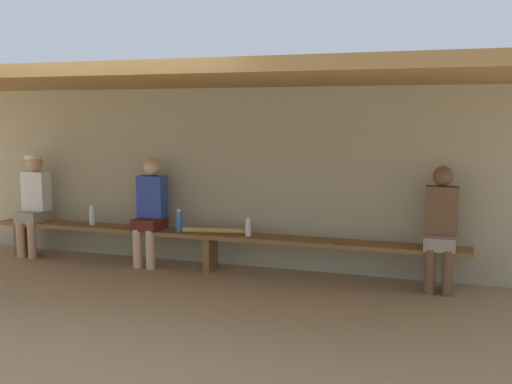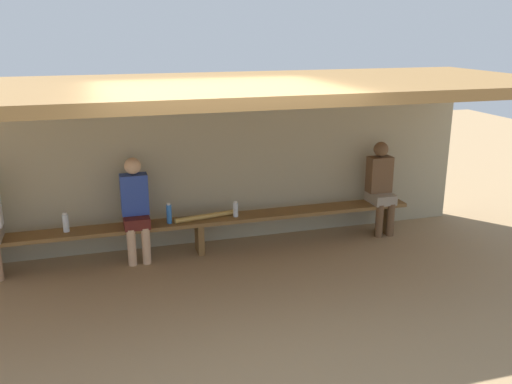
{
  "view_description": "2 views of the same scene",
  "coord_description": "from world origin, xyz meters",
  "px_view_note": "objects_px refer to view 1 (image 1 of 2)",
  "views": [
    {
      "loc": [
        2.89,
        -5.19,
        1.88
      ],
      "look_at": [
        0.7,
        1.2,
        1.03
      ],
      "focal_mm": 43.37,
      "sensor_mm": 36.0,
      "label": 1
    },
    {
      "loc": [
        -1.26,
        -5.31,
        2.9
      ],
      "look_at": [
        0.75,
        1.44,
        0.8
      ],
      "focal_mm": 39.05,
      "sensor_mm": 36.0,
      "label": 2
    }
  ],
  "objects_px": {
    "water_bottle_clear": "(92,216)",
    "water_bottle_green": "(179,221)",
    "baseball_bat": "(217,231)",
    "player_near_post": "(34,200)",
    "player_shirtless_tan": "(150,208)",
    "water_bottle_blue": "(248,227)",
    "bench": "(210,239)",
    "player_in_white": "(441,223)"
  },
  "relations": [
    {
      "from": "player_in_white",
      "to": "baseball_bat",
      "type": "height_order",
      "value": "player_in_white"
    },
    {
      "from": "bench",
      "to": "player_in_white",
      "type": "relative_size",
      "value": 4.49
    },
    {
      "from": "player_shirtless_tan",
      "to": "water_bottle_clear",
      "type": "distance_m",
      "value": 0.87
    },
    {
      "from": "water_bottle_blue",
      "to": "water_bottle_green",
      "type": "relative_size",
      "value": 0.78
    },
    {
      "from": "water_bottle_clear",
      "to": "water_bottle_blue",
      "type": "bearing_deg",
      "value": -1.21
    },
    {
      "from": "bench",
      "to": "player_near_post",
      "type": "relative_size",
      "value": 4.46
    },
    {
      "from": "water_bottle_green",
      "to": "baseball_bat",
      "type": "height_order",
      "value": "water_bottle_green"
    },
    {
      "from": "water_bottle_green",
      "to": "player_near_post",
      "type": "bearing_deg",
      "value": 178.88
    },
    {
      "from": "player_near_post",
      "to": "baseball_bat",
      "type": "distance_m",
      "value": 2.65
    },
    {
      "from": "player_in_white",
      "to": "water_bottle_blue",
      "type": "height_order",
      "value": "player_in_white"
    },
    {
      "from": "water_bottle_blue",
      "to": "player_shirtless_tan",
      "type": "bearing_deg",
      "value": 178.84
    },
    {
      "from": "player_in_white",
      "to": "water_bottle_clear",
      "type": "relative_size",
      "value": 5.43
    },
    {
      "from": "player_in_white",
      "to": "water_bottle_green",
      "type": "distance_m",
      "value": 3.06
    },
    {
      "from": "bench",
      "to": "player_in_white",
      "type": "height_order",
      "value": "player_in_white"
    },
    {
      "from": "bench",
      "to": "player_in_white",
      "type": "distance_m",
      "value": 2.68
    },
    {
      "from": "water_bottle_clear",
      "to": "baseball_bat",
      "type": "relative_size",
      "value": 0.29
    },
    {
      "from": "bench",
      "to": "baseball_bat",
      "type": "relative_size",
      "value": 7.1
    },
    {
      "from": "bench",
      "to": "water_bottle_green",
      "type": "height_order",
      "value": "water_bottle_green"
    },
    {
      "from": "player_shirtless_tan",
      "to": "bench",
      "type": "bearing_deg",
      "value": -0.22
    },
    {
      "from": "water_bottle_clear",
      "to": "baseball_bat",
      "type": "height_order",
      "value": "water_bottle_clear"
    },
    {
      "from": "bench",
      "to": "water_bottle_blue",
      "type": "distance_m",
      "value": 0.52
    },
    {
      "from": "player_near_post",
      "to": "water_bottle_blue",
      "type": "distance_m",
      "value": 3.05
    },
    {
      "from": "water_bottle_blue",
      "to": "player_in_white",
      "type": "bearing_deg",
      "value": 0.7
    },
    {
      "from": "player_near_post",
      "to": "water_bottle_clear",
      "type": "height_order",
      "value": "player_near_post"
    },
    {
      "from": "player_in_white",
      "to": "water_bottle_green",
      "type": "relative_size",
      "value": 4.88
    },
    {
      "from": "player_shirtless_tan",
      "to": "player_in_white",
      "type": "distance_m",
      "value": 3.47
    },
    {
      "from": "bench",
      "to": "player_shirtless_tan",
      "type": "distance_m",
      "value": 0.88
    },
    {
      "from": "bench",
      "to": "baseball_bat",
      "type": "height_order",
      "value": "baseball_bat"
    },
    {
      "from": "bench",
      "to": "player_near_post",
      "type": "distance_m",
      "value": 2.58
    },
    {
      "from": "baseball_bat",
      "to": "water_bottle_blue",
      "type": "bearing_deg",
      "value": -13.64
    },
    {
      "from": "water_bottle_blue",
      "to": "water_bottle_clear",
      "type": "xyz_separation_m",
      "value": [
        -2.16,
        0.05,
        0.02
      ]
    },
    {
      "from": "bench",
      "to": "water_bottle_clear",
      "type": "bearing_deg",
      "value": 179.24
    },
    {
      "from": "water_bottle_clear",
      "to": "water_bottle_green",
      "type": "bearing_deg",
      "value": -2.73
    },
    {
      "from": "player_in_white",
      "to": "player_shirtless_tan",
      "type": "bearing_deg",
      "value": 180.0
    },
    {
      "from": "player_in_white",
      "to": "water_bottle_green",
      "type": "xyz_separation_m",
      "value": [
        -3.05,
        -0.04,
        -0.14
      ]
    },
    {
      "from": "water_bottle_blue",
      "to": "water_bottle_clear",
      "type": "relative_size",
      "value": 0.86
    },
    {
      "from": "player_shirtless_tan",
      "to": "player_near_post",
      "type": "xyz_separation_m",
      "value": [
        -1.74,
        0.0,
        0.02
      ]
    },
    {
      "from": "player_in_white",
      "to": "water_bottle_blue",
      "type": "bearing_deg",
      "value": -179.3
    },
    {
      "from": "baseball_bat",
      "to": "player_near_post",
      "type": "bearing_deg",
      "value": 169.57
    },
    {
      "from": "player_in_white",
      "to": "player_near_post",
      "type": "height_order",
      "value": "player_near_post"
    },
    {
      "from": "player_near_post",
      "to": "baseball_bat",
      "type": "relative_size",
      "value": 1.59
    },
    {
      "from": "player_shirtless_tan",
      "to": "water_bottle_green",
      "type": "height_order",
      "value": "player_shirtless_tan"
    }
  ]
}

